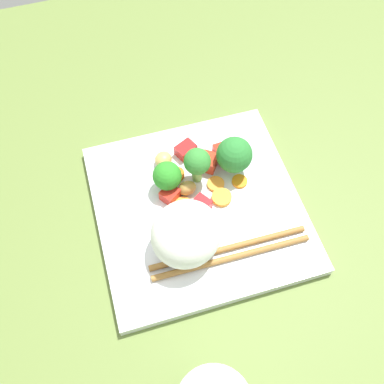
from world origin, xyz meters
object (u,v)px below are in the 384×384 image
Objects in this scene: carrot_slice_0 at (240,181)px; chopstick_pair at (230,253)px; rice_mound at (186,234)px; broccoli_floret_0 at (167,176)px; square_plate at (198,207)px.

carrot_slice_0 is 0.10× the size of chopstick_pair.
broccoli_floret_0 is at bearing 179.22° from rice_mound.
broccoli_floret_0 reaches higher than carrot_slice_0.
rice_mound reaches higher than square_plate.
broccoli_floret_0 reaches higher than chopstick_pair.
broccoli_floret_0 is 10.94cm from carrot_slice_0.
rice_mound is 1.77× the size of broccoli_floret_0.
broccoli_floret_0 is at bearing 113.60° from chopstick_pair.
chopstick_pair is at bearing 22.04° from broccoli_floret_0.
rice_mound reaches higher than carrot_slice_0.
carrot_slice_0 is at bearing 64.69° from chopstick_pair.
rice_mound is 9.74cm from broccoli_floret_0.
chopstick_pair is at bearing 11.77° from square_plate.
rice_mound is 13.34cm from carrot_slice_0.
square_plate is 8.01cm from rice_mound.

